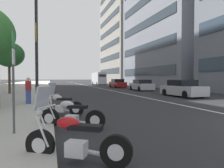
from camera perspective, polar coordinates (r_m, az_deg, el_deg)
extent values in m
cube|color=#B2ADA3|center=(34.26, -26.36, -1.03)|extent=(160.00, 11.00, 0.15)
cube|color=silver|center=(39.55, -6.37, -0.62)|extent=(110.00, 0.16, 0.01)
cylinder|color=black|center=(4.38, -19.73, -15.91)|extent=(0.41, 0.58, 0.60)
cylinder|color=silver|center=(4.38, -19.73, -15.91)|extent=(0.27, 0.32, 0.30)
cylinder|color=black|center=(3.80, 1.23, -18.61)|extent=(0.41, 0.58, 0.60)
cylinder|color=silver|center=(3.80, 1.23, -18.61)|extent=(0.27, 0.32, 0.30)
cube|color=silver|center=(4.03, -10.08, -17.64)|extent=(0.42, 0.46, 0.28)
cube|color=black|center=(3.85, -7.60, -12.13)|extent=(0.52, 0.66, 0.10)
ellipsoid|color=#AD1116|center=(3.97, -12.40, -10.82)|extent=(0.44, 0.52, 0.24)
cylinder|color=silver|center=(4.20, -19.38, -12.35)|extent=(0.20, 0.29, 0.64)
cylinder|color=silver|center=(4.31, -18.34, -11.96)|extent=(0.20, 0.29, 0.64)
cylinder|color=silver|center=(4.13, -17.97, -6.15)|extent=(0.53, 0.34, 0.04)
sphere|color=silver|center=(4.24, -20.04, -7.60)|extent=(0.14, 0.14, 0.14)
cube|color=#B2BCC6|center=(4.16, -19.17, -3.61)|extent=(0.44, 0.33, 0.44)
cylinder|color=silver|center=(4.09, -5.44, -18.88)|extent=(0.43, 0.63, 0.16)
cylinder|color=black|center=(6.92, -17.29, -9.23)|extent=(0.41, 0.61, 0.63)
cylinder|color=silver|center=(6.92, -17.29, -9.23)|extent=(0.26, 0.34, 0.31)
cylinder|color=black|center=(6.34, -4.75, -10.18)|extent=(0.41, 0.61, 0.63)
cylinder|color=silver|center=(6.34, -4.75, -10.18)|extent=(0.26, 0.34, 0.31)
cube|color=silver|center=(6.59, -11.31, -9.88)|extent=(0.41, 0.46, 0.28)
cube|color=black|center=(6.46, -9.85, -6.37)|extent=(0.50, 0.67, 0.10)
ellipsoid|color=#B2B2B7|center=(6.58, -12.70, -5.71)|extent=(0.43, 0.52, 0.24)
cylinder|color=silver|center=(6.77, -17.00, -6.85)|extent=(0.19, 0.30, 0.64)
cylinder|color=silver|center=(6.89, -16.45, -6.69)|extent=(0.19, 0.30, 0.64)
cylinder|color=silver|center=(6.74, -16.16, -2.99)|extent=(0.54, 0.32, 0.04)
sphere|color=silver|center=(6.84, -17.49, -3.95)|extent=(0.14, 0.14, 0.14)
cube|color=#B2BCC6|center=(6.78, -16.92, -1.45)|extent=(0.44, 0.32, 0.44)
cylinder|color=silver|center=(6.64, -8.56, -10.74)|extent=(0.41, 0.64, 0.16)
cylinder|color=black|center=(9.39, -18.45, -6.37)|extent=(0.44, 0.59, 0.62)
cylinder|color=silver|center=(9.39, -18.45, -6.37)|extent=(0.28, 0.33, 0.31)
cylinder|color=black|center=(8.65, -10.11, -7.00)|extent=(0.44, 0.59, 0.62)
cylinder|color=silver|center=(8.65, -10.11, -7.00)|extent=(0.28, 0.33, 0.31)
cube|color=silver|center=(9.00, -14.45, -6.78)|extent=(0.42, 0.46, 0.28)
cube|color=black|center=(8.86, -13.46, -4.20)|extent=(0.53, 0.66, 0.10)
ellipsoid|color=#B2B2B7|center=(9.02, -15.41, -3.72)|extent=(0.45, 0.52, 0.24)
cylinder|color=silver|center=(9.25, -18.30, -4.58)|extent=(0.21, 0.29, 0.64)
cylinder|color=silver|center=(9.36, -17.82, -4.49)|extent=(0.21, 0.29, 0.64)
cylinder|color=silver|center=(9.22, -17.67, -1.76)|extent=(0.52, 0.36, 0.04)
sphere|color=silver|center=(9.33, -18.59, -2.46)|extent=(0.14, 0.14, 0.14)
cylinder|color=silver|center=(9.00, -12.44, -7.47)|extent=(0.45, 0.62, 0.16)
cube|color=#B7B7BC|center=(18.49, 19.43, -1.69)|extent=(4.29, 1.99, 0.79)
cube|color=black|center=(18.51, 19.34, 0.33)|extent=(2.09, 1.76, 0.51)
cylinder|color=black|center=(19.12, 14.84, -2.25)|extent=(0.63, 0.24, 0.62)
cylinder|color=black|center=(20.11, 18.79, -2.09)|extent=(0.63, 0.24, 0.62)
cylinder|color=black|center=(16.90, 20.18, -2.82)|extent=(0.63, 0.24, 0.62)
cylinder|color=black|center=(18.01, 24.29, -2.59)|extent=(0.63, 0.24, 0.62)
cube|color=#B7B7BC|center=(26.26, 8.32, -0.65)|extent=(4.20, 1.95, 0.77)
cube|color=black|center=(26.04, 8.52, 0.71)|extent=(2.15, 1.75, 0.48)
cylinder|color=black|center=(27.21, 5.53, -1.03)|extent=(0.63, 0.24, 0.62)
cylinder|color=black|center=(27.86, 8.74, -0.98)|extent=(0.63, 0.24, 0.62)
cylinder|color=black|center=(24.68, 7.83, -1.33)|extent=(0.63, 0.24, 0.62)
cylinder|color=black|center=(25.39, 11.30, -1.26)|extent=(0.63, 0.24, 0.62)
cube|color=maroon|center=(33.50, 1.59, -0.10)|extent=(4.52, 1.85, 0.80)
cube|color=black|center=(33.50, 1.59, 1.00)|extent=(2.19, 1.66, 0.49)
cylinder|color=black|center=(34.69, -0.41, -0.43)|extent=(0.62, 0.23, 0.62)
cylinder|color=black|center=(35.16, 2.10, -0.40)|extent=(0.62, 0.23, 0.62)
cylinder|color=black|center=(31.86, 1.03, -0.62)|extent=(0.62, 0.23, 0.62)
cylinder|color=black|center=(32.36, 3.74, -0.59)|extent=(0.62, 0.23, 0.62)
cube|color=silver|center=(48.08, -3.79, 1.66)|extent=(6.09, 2.28, 2.68)
cube|color=black|center=(45.21, -2.76, 2.40)|extent=(0.11, 1.72, 0.56)
cylinder|color=black|center=(49.83, -5.45, 0.28)|extent=(0.73, 0.29, 0.72)
cylinder|color=black|center=(50.31, -3.40, 0.30)|extent=(0.73, 0.29, 0.72)
cylinder|color=black|center=(45.88, -4.20, 0.16)|extent=(0.73, 0.29, 0.72)
cylinder|color=black|center=(46.40, -2.00, 0.18)|extent=(0.73, 0.29, 0.72)
cylinder|color=#47494C|center=(5.89, -26.26, 0.52)|extent=(0.06, 0.06, 2.73)
cube|color=#1E8C33|center=(5.98, -26.26, 11.25)|extent=(0.32, 0.02, 0.40)
cube|color=silver|center=(5.92, -26.20, 6.96)|extent=(0.32, 0.02, 0.40)
cylinder|color=#232326|center=(13.68, -20.71, 13.91)|extent=(0.18, 0.18, 8.76)
cube|color=gold|center=(13.30, -20.80, 13.45)|extent=(0.56, 0.03, 1.10)
cube|color=gold|center=(13.98, -20.62, 12.86)|extent=(0.56, 0.03, 1.10)
cylinder|color=#473323|center=(21.22, -27.14, 1.14)|extent=(0.22, 0.22, 2.64)
ellipsoid|color=#265B28|center=(21.33, -27.23, 7.46)|extent=(2.73, 2.73, 2.32)
cube|color=#33478C|center=(12.42, -22.68, -3.41)|extent=(0.33, 0.26, 0.77)
cube|color=maroon|center=(12.38, -22.71, -0.42)|extent=(0.41, 0.28, 0.53)
sphere|color=beige|center=(12.37, -22.73, 1.29)|extent=(0.21, 0.21, 0.21)
cube|color=#2D3842|center=(38.00, 9.05, 3.54)|extent=(19.94, 0.08, 1.50)
cube|color=#2D3842|center=(38.38, 9.08, 10.03)|extent=(19.94, 0.08, 1.50)
cube|color=#2D3842|center=(39.25, 9.11, 16.32)|extent=(19.94, 0.08, 1.50)
cube|color=#2D3842|center=(40.56, 9.14, 22.27)|extent=(19.94, 0.08, 1.50)
cube|color=gray|center=(66.18, 6.20, 20.15)|extent=(21.39, 16.19, 45.07)
cube|color=#2D3842|center=(60.05, -1.01, 3.63)|extent=(19.25, 0.08, 1.50)
cube|color=#2D3842|center=(60.30, -1.01, 7.31)|extent=(19.25, 0.08, 1.50)
cube|color=#2D3842|center=(60.80, -1.01, 10.95)|extent=(19.25, 0.08, 1.50)
cube|color=#2D3842|center=(61.54, -1.01, 14.52)|extent=(19.25, 0.08, 1.50)
cube|color=#2D3842|center=(62.51, -1.02, 17.98)|extent=(19.25, 0.08, 1.50)
cube|color=#2D3842|center=(63.70, -1.02, 21.33)|extent=(19.25, 0.08, 1.50)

